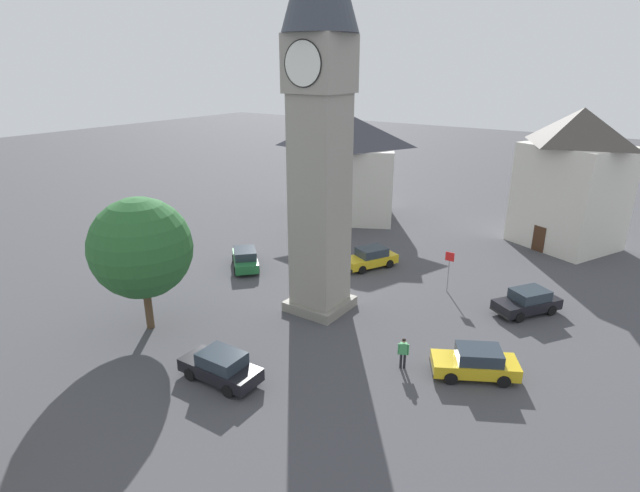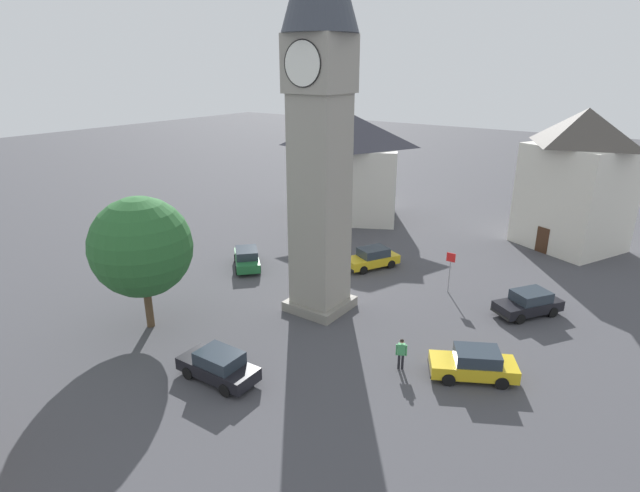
# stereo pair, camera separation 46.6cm
# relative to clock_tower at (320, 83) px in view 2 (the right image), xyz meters

# --- Properties ---
(ground_plane) EXTENTS (200.00, 200.00, 0.00)m
(ground_plane) POSITION_rel_clock_tower_xyz_m (-0.00, -0.00, -13.51)
(ground_plane) COLOR #424247
(clock_tower) EXTENTS (4.14, 4.14, 23.04)m
(clock_tower) POSITION_rel_clock_tower_xyz_m (0.00, 0.00, 0.00)
(clock_tower) COLOR gray
(clock_tower) RESTS_ON ground
(car_blue_kerb) EXTENTS (4.43, 3.48, 1.53)m
(car_blue_kerb) POSITION_rel_clock_tower_xyz_m (10.46, -1.78, -12.75)
(car_blue_kerb) COLOR gold
(car_blue_kerb) RESTS_ON ground
(car_silver_kerb) EXTENTS (4.17, 4.05, 1.53)m
(car_silver_kerb) POSITION_rel_clock_tower_xyz_m (-8.39, 2.27, -12.75)
(car_silver_kerb) COLOR #236B38
(car_silver_kerb) RESTS_ON ground
(car_red_corner) EXTENTS (3.35, 4.45, 1.53)m
(car_red_corner) POSITION_rel_clock_tower_xyz_m (-0.76, 7.76, -12.75)
(car_red_corner) COLOR gold
(car_red_corner) RESTS_ON ground
(car_white_side) EXTENTS (4.18, 1.92, 1.53)m
(car_white_side) POSITION_rel_clock_tower_xyz_m (0.49, -9.11, -12.75)
(car_white_side) COLOR black
(car_white_side) RESTS_ON ground
(car_black_far) EXTENTS (3.70, 4.37, 1.53)m
(car_black_far) POSITION_rel_clock_tower_xyz_m (10.85, 6.68, -12.75)
(car_black_far) COLOR black
(car_black_far) RESTS_ON ground
(pedestrian) EXTENTS (0.51, 0.36, 1.69)m
(pedestrian) POSITION_rel_clock_tower_xyz_m (7.24, -3.15, -12.50)
(pedestrian) COLOR black
(pedestrian) RESTS_ON ground
(tree) EXTENTS (5.65, 5.65, 7.76)m
(tree) POSITION_rel_clock_tower_xyz_m (-6.69, -7.68, -8.58)
(tree) COLOR brown
(tree) RESTS_ON ground
(building_terrace_right) EXTENTS (12.01, 11.03, 10.20)m
(building_terrace_right) POSITION_rel_clock_tower_xyz_m (-9.49, 17.96, -8.30)
(building_terrace_right) COLOR beige
(building_terrace_right) RESTS_ON ground
(building_corner_back) EXTENTS (9.51, 9.19, 11.31)m
(building_corner_back) POSITION_rel_clock_tower_xyz_m (10.16, 21.55, -7.75)
(building_corner_back) COLOR silver
(building_corner_back) RESTS_ON ground
(road_sign) EXTENTS (0.60, 0.07, 2.80)m
(road_sign) POSITION_rel_clock_tower_xyz_m (5.63, 6.93, -11.61)
(road_sign) COLOR gray
(road_sign) RESTS_ON ground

